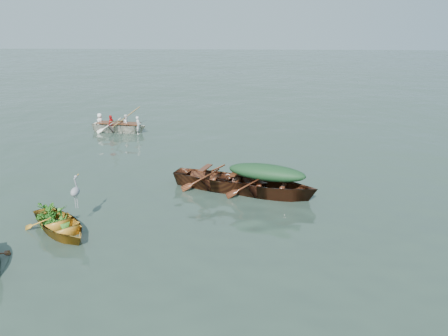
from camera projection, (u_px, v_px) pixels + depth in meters
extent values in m
plane|color=#2D3F34|center=(190.00, 215.00, 12.85)|extent=(140.00, 140.00, 0.00)
imported|color=orange|center=(61.00, 232.00, 11.84)|extent=(3.13, 3.08, 0.82)
imported|color=#481A10|center=(266.00, 195.00, 14.29)|extent=(4.86, 2.78, 1.10)
imported|color=brown|center=(221.00, 189.00, 14.83)|extent=(4.86, 2.90, 1.10)
imported|color=white|center=(120.00, 132.00, 22.21)|extent=(4.10, 1.75, 0.93)
ellipsoid|color=#193F1D|center=(267.00, 172.00, 14.03)|extent=(2.67, 1.53, 0.52)
imported|color=#326D1C|center=(50.00, 202.00, 12.01)|extent=(1.13, 1.13, 0.60)
imported|color=silver|center=(118.00, 116.00, 21.93)|extent=(2.90, 1.46, 0.76)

